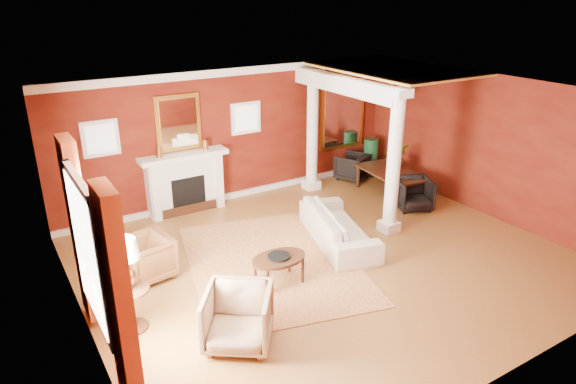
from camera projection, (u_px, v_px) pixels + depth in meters
ground at (327, 260)px, 9.03m from camera, size 8.00×8.00×0.00m
room_shell at (331, 150)px, 8.28m from camera, size 8.04×7.04×2.92m
fireplace at (185, 182)px, 10.77m from camera, size 1.85×0.42×1.29m
overmantel_mirror at (178, 123)px, 10.41m from camera, size 0.95×0.07×1.15m
flank_window_left at (100, 138)px, 9.70m from camera, size 0.70×0.07×0.70m
flank_window_right at (246, 118)px, 11.22m from camera, size 0.70×0.07×0.70m
left_window at (95, 260)px, 6.12m from camera, size 0.21×2.55×2.60m
column_front at (394, 162)px, 9.57m from camera, size 0.36×0.36×2.80m
column_back at (312, 130)px, 11.70m from camera, size 0.36×0.36×2.80m
header_beam at (344, 85)px, 10.39m from camera, size 0.30×3.20×0.32m
amber_ceiling at (392, 69)px, 10.74m from camera, size 2.30×3.40×0.04m
dining_mirror at (342, 115)px, 12.60m from camera, size 1.30×0.07×1.70m
chandelier at (390, 98)px, 11.04m from camera, size 0.60×0.62×0.75m
crown_trim at (234, 72)px, 10.71m from camera, size 8.00×0.08×0.16m
base_trim at (239, 194)px, 11.74m from camera, size 8.00×0.08×0.12m
rug at (272, 262)px, 8.92m from camera, size 3.61×4.28×0.01m
sofa at (339, 221)px, 9.50m from camera, size 1.24×2.30×0.86m
armchair_leopard at (145, 256)px, 8.32m from camera, size 0.84×0.88×0.80m
armchair_stripe at (238, 315)px, 6.75m from camera, size 1.17×1.16×0.88m
coffee_table at (279, 260)px, 8.16m from camera, size 0.93×0.93×0.47m
coffee_book at (276, 250)px, 8.13m from camera, size 0.16×0.06×0.23m
side_table at (126, 271)px, 6.87m from camera, size 0.56×0.56×1.40m
dining_table at (392, 176)px, 11.66m from camera, size 0.76×1.72×0.93m
dining_chair_near at (414, 192)px, 11.00m from camera, size 0.93×0.91×0.74m
dining_chair_far at (352, 166)px, 12.69m from camera, size 0.90×0.88×0.71m
green_urn at (370, 161)px, 12.97m from camera, size 0.40×0.40×0.96m
potted_plant at (396, 146)px, 11.43m from camera, size 0.74×0.77×0.47m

